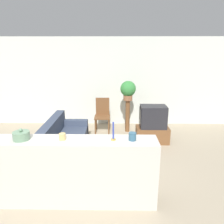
# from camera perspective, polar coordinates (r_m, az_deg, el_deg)

# --- Properties ---
(ground_plane) EXTENTS (14.00, 14.00, 0.00)m
(ground_plane) POSITION_cam_1_polar(r_m,az_deg,el_deg) (4.14, -9.11, -18.46)
(ground_plane) COLOR tan
(wall_back) EXTENTS (9.00, 0.06, 2.70)m
(wall_back) POSITION_cam_1_polar(r_m,az_deg,el_deg) (6.89, -4.80, 7.80)
(wall_back) COLOR silver
(wall_back) RESTS_ON ground_plane
(couch) EXTENTS (0.81, 1.74, 0.80)m
(couch) POSITION_cam_1_polar(r_m,az_deg,el_deg) (5.17, -12.39, -7.70)
(couch) COLOR #384256
(couch) RESTS_ON ground_plane
(tv_stand) EXTENTS (0.83, 0.46, 0.41)m
(tv_stand) POSITION_cam_1_polar(r_m,az_deg,el_deg) (5.79, 10.45, -5.80)
(tv_stand) COLOR brown
(tv_stand) RESTS_ON ground_plane
(television) EXTENTS (0.66, 0.43, 0.57)m
(television) POSITION_cam_1_polar(r_m,az_deg,el_deg) (5.63, 10.64, -1.21)
(television) COLOR #232328
(television) RESTS_ON tv_stand
(wooden_chair) EXTENTS (0.44, 0.44, 0.98)m
(wooden_chair) POSITION_cam_1_polar(r_m,az_deg,el_deg) (6.35, -2.52, -0.38)
(wooden_chair) COLOR brown
(wooden_chair) RESTS_ON ground_plane
(plant_stand) EXTENTS (0.13, 0.13, 0.94)m
(plant_stand) POSITION_cam_1_polar(r_m,az_deg,el_deg) (6.35, 4.08, -1.04)
(plant_stand) COLOR brown
(plant_stand) RESTS_ON ground_plane
(potted_plant) EXTENTS (0.44, 0.44, 0.55)m
(potted_plant) POSITION_cam_1_polar(r_m,az_deg,el_deg) (6.17, 4.22, 5.86)
(potted_plant) COLOR #8E5B3D
(potted_plant) RESTS_ON plant_stand
(foreground_counter) EXTENTS (2.61, 0.44, 1.05)m
(foreground_counter) POSITION_cam_1_polar(r_m,az_deg,el_deg) (3.53, -10.59, -14.99)
(foreground_counter) COLOR beige
(foreground_counter) RESTS_ON ground_plane
(decorative_bowl) EXTENTS (0.24, 0.24, 0.17)m
(decorative_bowl) POSITION_cam_1_polar(r_m,az_deg,el_deg) (3.49, -22.62, -5.70)
(decorative_bowl) COLOR gray
(decorative_bowl) RESTS_ON foreground_counter
(candle_jar) EXTENTS (0.10, 0.10, 0.10)m
(candle_jar) POSITION_cam_1_polar(r_m,az_deg,el_deg) (3.30, -12.85, -6.29)
(candle_jar) COLOR tan
(candle_jar) RESTS_ON foreground_counter
(candlestick) EXTENTS (0.07, 0.07, 0.28)m
(candlestick) POSITION_cam_1_polar(r_m,az_deg,el_deg) (3.19, 0.33, -5.79)
(candlestick) COLOR #B7933D
(candlestick) RESTS_ON foreground_counter
(coffee_tin) EXTENTS (0.11, 0.11, 0.12)m
(coffee_tin) POSITION_cam_1_polar(r_m,az_deg,el_deg) (3.22, 5.35, -6.38)
(coffee_tin) COLOR #335B75
(coffee_tin) RESTS_ON foreground_counter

